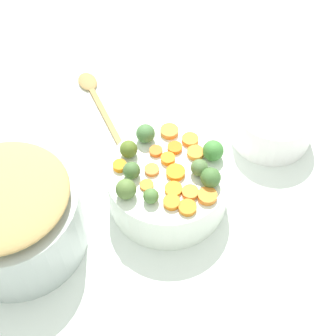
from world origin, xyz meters
name	(u,v)px	position (x,y,z in m)	size (l,w,h in m)	color
tabletop	(162,208)	(0.00, 0.00, 0.01)	(2.40, 2.40, 0.02)	white
serving_bowl_carrots	(168,186)	(0.01, -0.02, 0.07)	(0.24, 0.24, 0.10)	white
metal_pot	(14,222)	(0.01, 0.28, 0.09)	(0.26, 0.26, 0.14)	#B3BCBA
stuffing_mound	(0,195)	(0.01, 0.28, 0.18)	(0.24, 0.24, 0.04)	tan
carrot_slice_0	(120,166)	(0.05, 0.07, 0.12)	(0.03, 0.03, 0.01)	orange
carrot_slice_1	(190,193)	(-0.05, -0.04, 0.12)	(0.03, 0.03, 0.01)	orange
carrot_slice_2	(169,203)	(-0.06, 0.00, 0.12)	(0.03, 0.03, 0.01)	orange
carrot_slice_3	(169,131)	(0.10, -0.05, 0.12)	(0.04, 0.04, 0.01)	orange
carrot_slice_4	(156,151)	(0.06, -0.01, 0.12)	(0.03, 0.03, 0.01)	orange
carrot_slice_5	(196,153)	(0.03, -0.08, 0.12)	(0.03, 0.03, 0.01)	orange
carrot_slice_6	(147,185)	(-0.01, 0.03, 0.12)	(0.03, 0.03, 0.01)	orange
carrot_slice_7	(207,196)	(-0.07, -0.07, 0.12)	(0.04, 0.04, 0.01)	orange
carrot_slice_8	(190,140)	(0.07, -0.08, 0.12)	(0.03, 0.03, 0.01)	orange
carrot_slice_9	(152,170)	(0.02, 0.01, 0.12)	(0.03, 0.03, 0.01)	orange
carrot_slice_10	(175,148)	(0.06, -0.05, 0.12)	(0.03, 0.03, 0.01)	orange
carrot_slice_11	(174,189)	(-0.03, -0.01, 0.12)	(0.03, 0.03, 0.01)	orange
carrot_slice_12	(187,208)	(-0.08, -0.02, 0.12)	(0.03, 0.03, 0.01)	orange
carrot_slice_13	(168,159)	(0.04, -0.03, 0.12)	(0.03, 0.03, 0.01)	orange
carrot_slice_14	(175,171)	(0.00, -0.03, 0.12)	(0.04, 0.04, 0.01)	orange
brussels_sprout_0	(151,196)	(-0.04, 0.03, 0.13)	(0.03, 0.03, 0.03)	#527B3B
brussels_sprout_1	(199,168)	(-0.01, -0.07, 0.13)	(0.03, 0.03, 0.03)	#547440
brussels_sprout_2	(132,170)	(0.02, 0.05, 0.13)	(0.03, 0.03, 0.03)	#486B36
brussels_sprout_3	(129,149)	(0.07, 0.04, 0.13)	(0.03, 0.03, 0.03)	#556E25
brussels_sprout_4	(145,134)	(0.10, 0.00, 0.14)	(0.04, 0.04, 0.04)	#4B7841
brussels_sprout_5	(213,151)	(0.02, -0.11, 0.14)	(0.04, 0.04, 0.04)	#45883A
brussels_sprout_6	(211,178)	(-0.04, -0.08, 0.14)	(0.04, 0.04, 0.04)	#456F35
brussels_sprout_7	(126,189)	(-0.02, 0.07, 0.14)	(0.04, 0.04, 0.04)	#597738
wooden_spoon	(95,97)	(0.35, 0.06, 0.03)	(0.30, 0.06, 0.01)	#AA844D
casserole_dish	(272,123)	(0.10, -0.29, 0.06)	(0.18, 0.18, 0.09)	white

